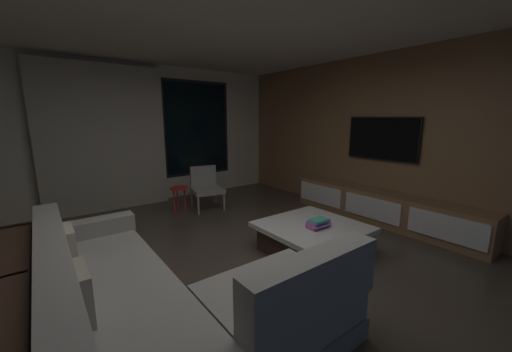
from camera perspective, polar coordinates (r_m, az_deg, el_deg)
name	(u,v)px	position (r m, az deg, el deg)	size (l,w,h in m)	color
floor	(241,282)	(3.22, -2.97, -20.07)	(9.20, 9.20, 0.00)	#473D33
back_wall_with_window	(132,136)	(6.09, -23.28, 7.31)	(6.60, 0.30, 2.70)	beige
media_wall	(401,139)	(5.13, 26.60, 6.52)	(0.12, 7.80, 2.70)	#8E6642
sectional_couch	(156,302)	(2.54, -19.17, -22.36)	(1.98, 2.50, 0.82)	gray
coffee_table	(312,238)	(3.81, 11.01, -11.87)	(1.16, 1.16, 0.36)	#402A1E
book_stack_on_coffee_table	(318,223)	(3.66, 12.19, -9.07)	(0.30, 0.18, 0.12)	#A8597B
accent_chair_near_window	(206,185)	(5.52, -9.87, -1.81)	(0.64, 0.65, 0.78)	#B2ADA0
side_stool	(179,192)	(5.37, -14.93, -3.06)	(0.32, 0.32, 0.46)	red
media_console	(382,208)	(5.09, 23.52, -5.85)	(0.46, 3.10, 0.52)	#8E6642
mounted_tv	(382,138)	(5.16, 23.57, 6.79)	(0.05, 1.20, 0.69)	black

